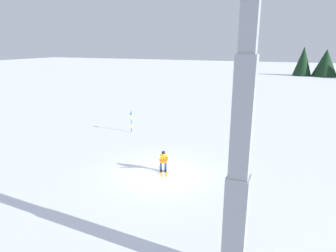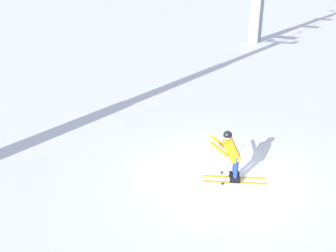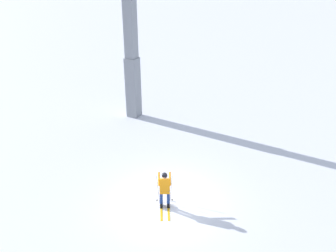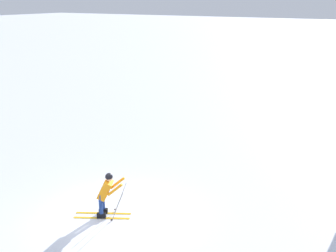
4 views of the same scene
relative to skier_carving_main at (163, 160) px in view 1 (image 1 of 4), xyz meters
name	(u,v)px [view 1 (image 1 of 4)]	position (x,y,z in m)	size (l,w,h in m)	color
ground_plane	(162,174)	(0.04, 0.21, -0.86)	(260.00, 260.00, 0.00)	white
skier_carving_main	(163,160)	(0.00, 0.00, 0.00)	(1.24, 1.77, 1.62)	yellow
lift_tower_near	(241,142)	(-5.71, 7.09, 4.14)	(0.73, 2.44, 12.01)	gray
trail_marker_pole	(131,121)	(6.33, -7.12, 0.22)	(0.07, 0.28, 1.99)	blue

